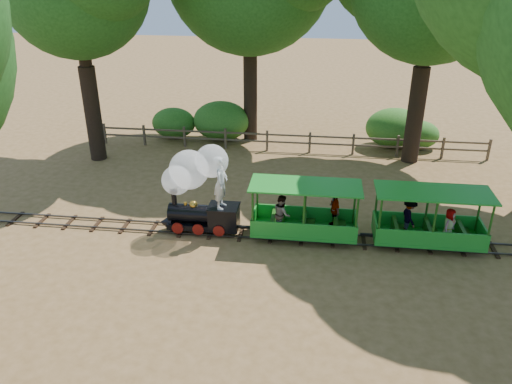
# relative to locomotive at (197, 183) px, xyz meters

# --- Properties ---
(ground) EXTENTS (90.00, 90.00, 0.00)m
(ground) POSITION_rel_locomotive_xyz_m (2.43, -0.06, -1.74)
(ground) COLOR #A37546
(ground) RESTS_ON ground
(track) EXTENTS (22.00, 1.00, 0.10)m
(track) POSITION_rel_locomotive_xyz_m (2.43, -0.06, -1.68)
(track) COLOR #3F3D3A
(track) RESTS_ON ground
(locomotive) EXTENTS (2.70, 1.27, 3.10)m
(locomotive) POSITION_rel_locomotive_xyz_m (0.00, 0.00, 0.00)
(locomotive) COLOR black
(locomotive) RESTS_ON ground
(carriage_front) EXTENTS (3.48, 1.42, 1.81)m
(carriage_front) POSITION_rel_locomotive_xyz_m (3.46, -0.08, -0.95)
(carriage_front) COLOR green
(carriage_front) RESTS_ON track
(carriage_rear) EXTENTS (3.48, 1.42, 1.81)m
(carriage_rear) POSITION_rel_locomotive_xyz_m (7.29, -0.06, -0.97)
(carriage_rear) COLOR green
(carriage_rear) RESTS_ON track
(fence) EXTENTS (18.10, 0.10, 1.00)m
(fence) POSITION_rel_locomotive_xyz_m (2.43, 7.94, -1.16)
(fence) COLOR brown
(fence) RESTS_ON ground
(shrub_west) EXTENTS (2.20, 1.69, 1.52)m
(shrub_west) POSITION_rel_locomotive_xyz_m (-3.45, 9.24, -0.98)
(shrub_west) COLOR #2D6B1E
(shrub_west) RESTS_ON ground
(shrub_mid_w) EXTENTS (2.80, 2.16, 1.94)m
(shrub_mid_w) POSITION_rel_locomotive_xyz_m (-1.00, 9.24, -0.77)
(shrub_mid_w) COLOR #2D6B1E
(shrub_mid_w) RESTS_ON ground
(shrub_mid_e) EXTENTS (1.91, 1.47, 1.32)m
(shrub_mid_e) POSITION_rel_locomotive_xyz_m (8.55, 9.24, -1.08)
(shrub_mid_e) COLOR #2D6B1E
(shrub_mid_e) RESTS_ON ground
(shrub_east) EXTENTS (2.73, 2.10, 1.89)m
(shrub_east) POSITION_rel_locomotive_xyz_m (7.40, 9.24, -0.80)
(shrub_east) COLOR #2D6B1E
(shrub_east) RESTS_ON ground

